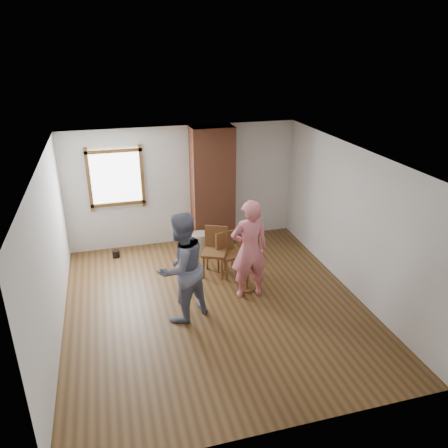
{
  "coord_description": "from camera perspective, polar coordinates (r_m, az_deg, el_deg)",
  "views": [
    {
      "loc": [
        -1.56,
        -6.21,
        4.25
      ],
      "look_at": [
        0.39,
        0.8,
        1.15
      ],
      "focal_mm": 35.0,
      "sensor_mm": 36.0,
      "label": 1
    }
  ],
  "objects": [
    {
      "name": "dark_pot",
      "position": [
        9.48,
        -13.91,
        -3.8
      ],
      "size": [
        0.19,
        0.19,
        0.15
      ],
      "primitive_type": "cylinder",
      "rotation": [
        0.0,
        0.0,
        -0.27
      ],
      "color": "black",
      "rests_on": "ground"
    },
    {
      "name": "man",
      "position": [
        6.95,
        -5.58,
        -5.69
      ],
      "size": [
        1.12,
        1.05,
        1.84
      ],
      "primitive_type": "imported",
      "rotation": [
        0.0,
        0.0,
        3.66
      ],
      "color": "#121433",
      "rests_on": "ground"
    },
    {
      "name": "dining_chair_left",
      "position": [
        8.41,
        -1.16,
        -3.17
      ],
      "size": [
        0.59,
        0.59,
        0.95
      ],
      "rotation": [
        0.0,
        0.0,
        -0.43
      ],
      "color": "brown",
      "rests_on": "ground"
    },
    {
      "name": "cake_slice",
      "position": [
        7.81,
        3.15,
        -4.52
      ],
      "size": [
        0.08,
        0.07,
        0.06
      ],
      "primitive_type": "cube",
      "color": "white",
      "rests_on": "cake_plate"
    },
    {
      "name": "side_table",
      "position": [
        7.92,
        3.04,
        -6.03
      ],
      "size": [
        0.4,
        0.4,
        0.6
      ],
      "color": "brown",
      "rests_on": "ground"
    },
    {
      "name": "dining_chair_right",
      "position": [
        8.43,
        0.47,
        -3.57
      ],
      "size": [
        0.48,
        0.48,
        0.84
      ],
      "rotation": [
        0.0,
        0.0,
        0.27
      ],
      "color": "brown",
      "rests_on": "ground"
    },
    {
      "name": "cake_plate",
      "position": [
        7.82,
        3.07,
        -4.75
      ],
      "size": [
        0.18,
        0.18,
        0.01
      ],
      "primitive_type": "cylinder",
      "color": "white",
      "rests_on": "side_table"
    },
    {
      "name": "ground",
      "position": [
        7.69,
        -1.2,
        -10.5
      ],
      "size": [
        5.5,
        5.5,
        0.0
      ],
      "primitive_type": "plane",
      "color": "brown",
      "rests_on": "ground"
    },
    {
      "name": "brick_chimney",
      "position": [
        9.45,
        -1.5,
        4.87
      ],
      "size": [
        0.9,
        0.5,
        2.6
      ],
      "primitive_type": "cube",
      "color": "#995336",
      "rests_on": "ground"
    },
    {
      "name": "stoneware_crock",
      "position": [
        9.3,
        -3.06,
        -2.54
      ],
      "size": [
        0.48,
        0.48,
        0.47
      ],
      "primitive_type": "cylinder",
      "rotation": [
        0.0,
        0.0,
        -0.4
      ],
      "color": "tan",
      "rests_on": "ground"
    },
    {
      "name": "person_pink",
      "position": [
        7.53,
        3.34,
        -3.34
      ],
      "size": [
        0.68,
        0.46,
        1.81
      ],
      "primitive_type": "imported",
      "rotation": [
        0.0,
        0.0,
        3.11
      ],
      "color": "#D76B75",
      "rests_on": "ground"
    },
    {
      "name": "room_shell",
      "position": [
        7.4,
        -2.9,
        3.77
      ],
      "size": [
        5.04,
        5.52,
        2.62
      ],
      "color": "silver",
      "rests_on": "ground"
    }
  ]
}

